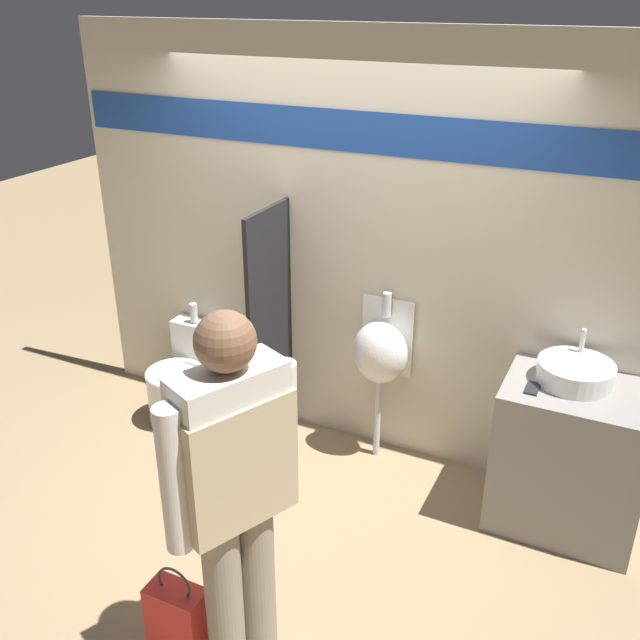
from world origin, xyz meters
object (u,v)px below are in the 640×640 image
(cell_phone, at_px, (532,388))
(person_in_vest, at_px, (234,482))
(shopping_bag, at_px, (179,623))
(sink_basin, at_px, (575,372))
(urinal_near_counter, at_px, (381,352))
(toilet, at_px, (181,384))

(cell_phone, relative_size, person_in_vest, 0.08)
(shopping_bag, bearing_deg, cell_phone, 53.52)
(sink_basin, relative_size, urinal_near_counter, 0.36)
(person_in_vest, bearing_deg, urinal_near_counter, 26.52)
(urinal_near_counter, height_order, toilet, urinal_near_counter)
(person_in_vest, bearing_deg, sink_basin, -8.32)
(sink_basin, xyz_separation_m, urinal_near_counter, (-1.17, 0.10, -0.19))
(cell_phone, distance_m, shopping_bag, 2.15)
(sink_basin, xyz_separation_m, toilet, (-2.62, -0.10, -0.69))
(person_in_vest, bearing_deg, toilet, 67.38)
(sink_basin, distance_m, cell_phone, 0.27)
(toilet, distance_m, person_in_vest, 2.35)
(urinal_near_counter, relative_size, toilet, 1.40)
(urinal_near_counter, distance_m, toilet, 1.54)
(cell_phone, xyz_separation_m, toilet, (-2.43, 0.08, -0.63))
(sink_basin, distance_m, person_in_vest, 2.05)
(toilet, relative_size, person_in_vest, 0.45)
(sink_basin, relative_size, toilet, 0.50)
(urinal_near_counter, height_order, person_in_vest, person_in_vest)
(sink_basin, height_order, person_in_vest, person_in_vest)
(sink_basin, xyz_separation_m, person_in_vest, (-1.11, -1.72, 0.09))
(cell_phone, bearing_deg, shopping_bag, -126.48)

